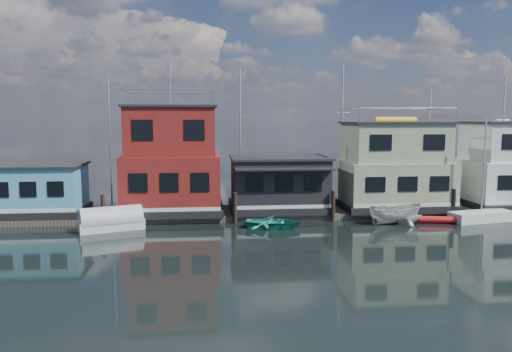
{
  "coord_description": "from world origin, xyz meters",
  "views": [
    {
      "loc": [
        -6.07,
        -25.07,
        7.42
      ],
      "look_at": [
        -2.24,
        12.0,
        3.0
      ],
      "focal_mm": 35.0,
      "sensor_mm": 36.0,
      "label": 1
    }
  ],
  "objects": [
    {
      "name": "ground",
      "position": [
        0.0,
        0.0,
        0.0
      ],
      "size": [
        160.0,
        160.0,
        0.0
      ],
      "primitive_type": "plane",
      "color": "black",
      "rests_on": "ground"
    },
    {
      "name": "houseboat_red",
      "position": [
        -8.5,
        12.0,
        4.1
      ],
      "size": [
        7.4,
        5.9,
        11.86
      ],
      "color": "black",
      "rests_on": "dock"
    },
    {
      "name": "motorboat",
      "position": [
        7.06,
        7.86,
        0.73
      ],
      "size": [
        3.81,
        1.49,
        1.46
      ],
      "primitive_type": "imported",
      "rotation": [
        0.0,
        0.0,
        1.59
      ],
      "color": "beige",
      "rests_on": "ground"
    },
    {
      "name": "red_kayak",
      "position": [
        10.52,
        7.73,
        0.25
      ],
      "size": [
        3.39,
        1.22,
        0.49
      ],
      "primitive_type": "cylinder",
      "rotation": [
        0.0,
        1.57,
        -0.22
      ],
      "color": "red",
      "rests_on": "ground"
    },
    {
      "name": "dinghy_white",
      "position": [
        7.78,
        7.8,
        0.62
      ],
      "size": [
        2.48,
        2.19,
        1.23
      ],
      "primitive_type": "imported",
      "rotation": [
        0.0,
        0.0,
        1.5
      ],
      "color": "silver",
      "rests_on": "ground"
    },
    {
      "name": "background_masts",
      "position": [
        4.76,
        18.0,
        5.55
      ],
      "size": [
        36.4,
        0.16,
        12.0
      ],
      "color": "silver",
      "rests_on": "ground"
    },
    {
      "name": "houseboat_blue",
      "position": [
        -18.0,
        12.0,
        2.21
      ],
      "size": [
        6.4,
        4.9,
        3.66
      ],
      "color": "black",
      "rests_on": "dock"
    },
    {
      "name": "houseboat_dark",
      "position": [
        -0.5,
        11.98,
        2.42
      ],
      "size": [
        7.4,
        6.1,
        4.06
      ],
      "color": "black",
      "rests_on": "dock"
    },
    {
      "name": "pilings",
      "position": [
        -0.33,
        9.2,
        1.1
      ],
      "size": [
        42.28,
        0.28,
        2.2
      ],
      "color": "#2D2116",
      "rests_on": "ground"
    },
    {
      "name": "tarp_runabout",
      "position": [
        -12.26,
        8.04,
        0.62
      ],
      "size": [
        4.42,
        2.92,
        1.67
      ],
      "rotation": [
        0.0,
        0.0,
        0.35
      ],
      "color": "silver",
      "rests_on": "ground"
    },
    {
      "name": "houseboat_green",
      "position": [
        8.5,
        12.0,
        3.55
      ],
      "size": [
        8.4,
        5.9,
        7.03
      ],
      "color": "black",
      "rests_on": "dock"
    },
    {
      "name": "dock",
      "position": [
        0.0,
        12.0,
        0.2
      ],
      "size": [
        48.0,
        5.0,
        0.4
      ],
      "primitive_type": "cube",
      "color": "#595147",
      "rests_on": "ground"
    },
    {
      "name": "dinghy_teal",
      "position": [
        -1.57,
        7.44,
        0.39
      ],
      "size": [
        4.27,
        3.5,
        0.77
      ],
      "primitive_type": "imported",
      "rotation": [
        0.0,
        0.0,
        1.32
      ],
      "color": "teal",
      "rests_on": "ground"
    },
    {
      "name": "day_sailer",
      "position": [
        13.53,
        8.08,
        0.43
      ],
      "size": [
        4.84,
        2.43,
        7.3
      ],
      "rotation": [
        0.0,
        0.0,
        0.2
      ],
      "color": "silver",
      "rests_on": "ground"
    }
  ]
}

